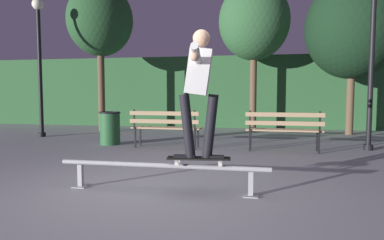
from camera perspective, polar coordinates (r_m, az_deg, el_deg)
ground_plane at (r=4.46m, az=-5.06°, el=-11.68°), size 90.00×90.00×0.00m
hedge_backdrop at (r=13.06m, az=5.74°, el=4.66°), size 24.00×1.20×2.60m
grind_rail at (r=4.39m, az=-5.11°, el=-8.19°), size 2.72×0.18×0.36m
skateboard at (r=4.25m, az=1.12°, el=-6.46°), size 0.80×0.28×0.09m
skateboarder at (r=4.18m, az=1.18°, el=6.25°), size 0.63×1.40×1.56m
park_bench_leftmost at (r=7.77m, az=-4.45°, el=-0.78°), size 1.61×0.47×0.88m
park_bench_left_center at (r=7.51m, az=15.03°, el=-1.09°), size 1.61×0.47×0.88m
tree_far_left at (r=11.90m, az=-15.05°, el=15.64°), size 2.11×2.11×4.77m
tree_far_right at (r=11.54m, az=25.16°, el=13.66°), size 2.74×2.74×4.69m
tree_behind_benches at (r=11.65m, az=10.29°, el=15.77°), size 2.28×2.28×4.82m
lamp_post_left at (r=10.80m, az=-24.06°, el=10.64°), size 0.32×0.32×3.90m
lamp_post_right at (r=8.49m, az=27.84°, el=12.32°), size 0.32×0.32×3.90m
trash_can at (r=8.58m, az=-13.49°, el=-1.23°), size 0.52×0.52×0.80m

